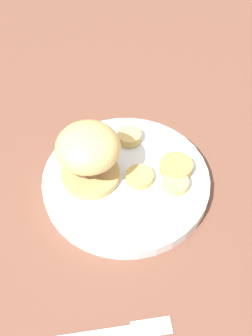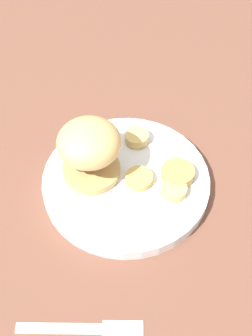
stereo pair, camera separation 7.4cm
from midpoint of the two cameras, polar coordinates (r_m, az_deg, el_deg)
name	(u,v)px [view 2 (the right image)]	position (r m, az deg, el deg)	size (l,w,h in m)	color
ground_plane	(126,186)	(0.78, 2.72, -2.36)	(4.00, 4.00, 0.00)	brown
dinner_plate	(126,181)	(0.77, 2.75, -1.81)	(0.27, 0.27, 0.02)	white
sandwich	(90,148)	(0.72, -1.54, 2.31)	(0.10, 0.11, 0.10)	tan
potato_round_0	(139,178)	(0.75, 4.41, -1.46)	(0.04, 0.04, 0.01)	tan
potato_round_1	(178,173)	(0.76, 9.07, -0.81)	(0.05, 0.05, 0.02)	tan
potato_round_2	(174,190)	(0.74, 8.66, -2.81)	(0.04, 0.04, 0.01)	#DBB766
potato_round_3	(137,137)	(0.80, 3.97, 3.58)	(0.04, 0.04, 0.02)	#DBB766
fork	(82,329)	(0.66, -2.05, -19.22)	(0.17, 0.05, 0.00)	silver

